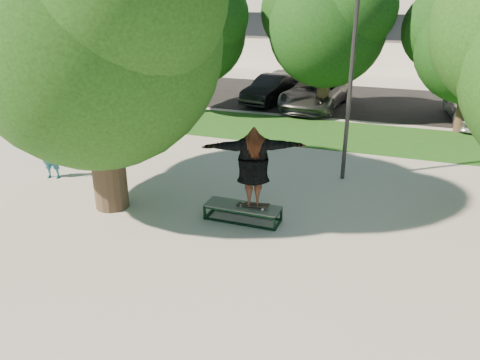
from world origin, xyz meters
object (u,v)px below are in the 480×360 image
at_px(tree_left, 92,24).
at_px(lamppost, 352,70).
at_px(car_grey, 315,93).
at_px(bystander, 50,153).
at_px(car_silver_b, 476,104).
at_px(car_dark, 272,89).
at_px(grind_box, 243,213).
at_px(car_silver_a, 281,83).

xyz_separation_m(tree_left, lamppost, (5.29, 3.91, -1.27)).
height_order(tree_left, car_grey, tree_left).
distance_m(bystander, car_grey, 12.66).
distance_m(bystander, car_silver_b, 16.74).
xyz_separation_m(tree_left, car_silver_b, (9.50, 12.46, -3.68)).
relative_size(tree_left, bystander, 4.73).
bearing_deg(car_grey, car_dark, 171.78).
relative_size(grind_box, car_grey, 0.35).
xyz_separation_m(car_silver_a, car_silver_b, (9.08, -2.23, 0.06)).
height_order(grind_box, car_dark, car_dark).
bearing_deg(car_silver_b, car_grey, 173.52).
distance_m(car_dark, car_silver_b, 9.09).
bearing_deg(grind_box, car_silver_b, 63.58).
bearing_deg(grind_box, car_silver_a, 102.01).
distance_m(car_grey, car_silver_b, 6.86).
xyz_separation_m(grind_box, car_silver_b, (6.03, 12.13, 0.55)).
height_order(bystander, car_silver_a, bystander).
distance_m(bystander, car_silver_a, 14.04).
height_order(grind_box, bystander, bystander).
xyz_separation_m(lamppost, car_dark, (-4.88, 9.03, -2.48)).
bearing_deg(lamppost, car_grey, 107.22).
relative_size(car_silver_a, car_silver_b, 0.79).
distance_m(grind_box, car_dark, 12.98).
xyz_separation_m(grind_box, car_grey, (-0.84, 12.15, 0.52)).
height_order(tree_left, car_silver_b, tree_left).
bearing_deg(lamppost, bystander, -160.09).
bearing_deg(car_silver_b, bystander, -143.12).
distance_m(lamppost, car_silver_a, 12.10).
relative_size(car_silver_a, car_grey, 0.78).
relative_size(tree_left, lamppost, 1.16).
relative_size(tree_left, grind_box, 3.95).
bearing_deg(car_silver_b, car_dark, 170.70).
xyz_separation_m(tree_left, car_dark, (0.42, 12.94, -3.75)).
height_order(lamppost, car_dark, lamppost).
distance_m(tree_left, car_silver_b, 16.09).
height_order(bystander, car_grey, bystander).
relative_size(tree_left, car_grey, 1.38).
relative_size(lamppost, car_silver_b, 1.20).
relative_size(car_silver_a, car_dark, 0.99).
bearing_deg(car_grey, car_silver_a, 138.47).
bearing_deg(tree_left, car_silver_b, 52.69).
height_order(grind_box, car_silver_b, car_silver_b).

